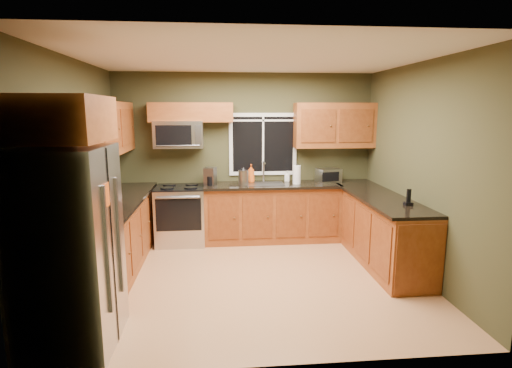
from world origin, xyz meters
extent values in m
plane|color=#B77E50|center=(0.00, 0.00, 0.00)|extent=(4.20, 4.20, 0.00)
plane|color=white|center=(0.00, 0.00, 2.70)|extent=(4.20, 4.20, 0.00)
plane|color=#39381F|center=(0.00, 1.80, 1.35)|extent=(4.20, 0.00, 4.20)
plane|color=#39381F|center=(0.00, -1.80, 1.35)|extent=(4.20, 0.00, 4.20)
plane|color=#39381F|center=(-2.10, 0.00, 1.35)|extent=(0.00, 3.60, 3.60)
plane|color=#39381F|center=(2.10, 0.00, 1.35)|extent=(0.00, 3.60, 3.60)
cube|color=white|center=(0.30, 1.79, 1.55)|extent=(1.12, 0.03, 1.02)
cube|color=black|center=(0.30, 1.78, 1.55)|extent=(1.00, 0.01, 0.90)
cube|color=white|center=(0.30, 1.77, 1.55)|extent=(0.03, 0.01, 0.90)
cube|color=white|center=(0.30, 1.77, 1.94)|extent=(1.00, 0.01, 0.03)
cube|color=brown|center=(-1.80, 0.48, 0.45)|extent=(0.60, 2.65, 0.90)
cube|color=black|center=(-1.78, 0.48, 0.92)|extent=(0.65, 2.65, 0.04)
cube|color=brown|center=(0.42, 1.50, 0.45)|extent=(2.17, 0.60, 0.90)
cube|color=black|center=(0.42, 1.48, 0.92)|extent=(2.17, 0.65, 0.04)
cube|color=brown|center=(1.80, 0.55, 0.45)|extent=(0.60, 2.50, 0.90)
cube|color=brown|center=(1.80, -0.71, 0.45)|extent=(0.56, 0.02, 0.82)
cube|color=black|center=(1.78, 0.55, 0.92)|extent=(0.65, 2.50, 0.04)
cube|color=brown|center=(-1.94, 0.48, 1.86)|extent=(0.33, 2.65, 0.72)
cube|color=brown|center=(-0.85, 1.64, 2.07)|extent=(1.30, 0.33, 0.30)
cube|color=brown|center=(1.45, 1.64, 1.86)|extent=(1.30, 0.33, 0.72)
cube|color=brown|center=(-1.74, -1.30, 2.03)|extent=(0.72, 0.90, 0.38)
cube|color=#B7B7BC|center=(-1.74, -1.30, 0.90)|extent=(0.72, 0.90, 1.80)
cube|color=slate|center=(-1.37, -1.50, 0.95)|extent=(0.03, 0.04, 1.10)
cube|color=slate|center=(-1.37, -1.10, 0.95)|extent=(0.03, 0.04, 1.10)
cube|color=black|center=(-1.38, -1.30, 0.90)|extent=(0.01, 0.02, 1.78)
cube|color=#D65414|center=(-1.37, -1.40, 1.40)|extent=(0.01, 0.14, 0.20)
cube|color=#B7B7BC|center=(-1.05, 1.48, 0.45)|extent=(0.76, 0.65, 0.90)
cube|color=black|center=(-1.05, 1.48, 0.91)|extent=(0.76, 0.64, 0.03)
cube|color=black|center=(-1.05, 1.15, 0.55)|extent=(0.68, 0.02, 0.50)
cylinder|color=slate|center=(-1.05, 1.12, 0.82)|extent=(0.64, 0.04, 0.04)
cylinder|color=black|center=(-1.23, 1.33, 0.93)|extent=(0.20, 0.20, 0.01)
cylinder|color=black|center=(-0.87, 1.33, 0.93)|extent=(0.20, 0.20, 0.01)
cylinder|color=black|center=(-1.23, 1.61, 0.93)|extent=(0.20, 0.20, 0.01)
cylinder|color=black|center=(-0.87, 1.61, 0.93)|extent=(0.20, 0.20, 0.01)
cube|color=#B7B7BC|center=(-1.05, 1.61, 1.73)|extent=(0.76, 0.38, 0.42)
cube|color=black|center=(-1.11, 1.42, 1.73)|extent=(0.54, 0.01, 0.30)
cube|color=slate|center=(-0.74, 1.42, 1.73)|extent=(0.10, 0.01, 0.30)
cylinder|color=slate|center=(-1.05, 1.40, 1.57)|extent=(0.66, 0.02, 0.02)
cube|color=slate|center=(0.30, 1.48, 0.94)|extent=(0.60, 0.42, 0.02)
cylinder|color=#B7B7BC|center=(0.30, 1.68, 1.11)|extent=(0.03, 0.03, 0.34)
cylinder|color=#B7B7BC|center=(0.30, 1.60, 1.27)|extent=(0.03, 0.18, 0.03)
cube|color=#B7B7BC|center=(1.35, 1.55, 1.05)|extent=(0.42, 0.36, 0.22)
cube|color=black|center=(1.35, 1.41, 1.05)|extent=(0.30, 0.09, 0.15)
cube|color=slate|center=(-0.57, 1.49, 1.08)|extent=(0.21, 0.24, 0.28)
cylinder|color=black|center=(-0.57, 1.41, 1.01)|extent=(0.13, 0.13, 0.15)
cylinder|color=#B7B7BC|center=(-0.05, 1.42, 1.06)|extent=(0.16, 0.16, 0.24)
cone|color=black|center=(-0.05, 1.42, 1.20)|extent=(0.11, 0.11, 0.06)
cylinder|color=white|center=(0.81, 1.44, 1.09)|extent=(0.16, 0.16, 0.29)
cylinder|color=slate|center=(0.81, 1.44, 1.24)|extent=(0.03, 0.03, 0.04)
imported|color=#D65414|center=(0.09, 1.62, 1.09)|extent=(0.13, 0.13, 0.30)
imported|color=white|center=(0.70, 1.70, 1.03)|extent=(0.10, 0.10, 0.17)
imported|color=white|center=(0.00, 1.65, 1.02)|extent=(0.15, 0.15, 0.17)
cube|color=black|center=(1.90, -0.14, 0.96)|extent=(0.09, 0.09, 0.04)
cube|color=black|center=(1.90, -0.14, 1.06)|extent=(0.05, 0.03, 0.16)
camera|label=1|loc=(-0.43, -4.77, 2.10)|focal=28.00mm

